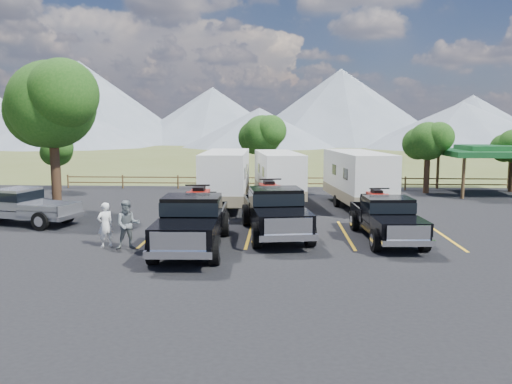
{
  "coord_description": "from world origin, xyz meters",
  "views": [
    {
      "loc": [
        -0.76,
        -16.47,
        4.58
      ],
      "look_at": [
        -1.81,
        5.49,
        1.6
      ],
      "focal_mm": 35.0,
      "sensor_mm": 36.0,
      "label": 1
    }
  ],
  "objects_px": {
    "trailer_center": "(278,176)",
    "pickup_silver": "(21,206)",
    "trailer_left": "(226,178)",
    "person_a": "(105,225)",
    "rig_left": "(193,219)",
    "tree_big_nw": "(51,105)",
    "pavilion": "(489,152)",
    "trailer_right": "(357,179)",
    "rig_center": "(275,209)",
    "person_b": "(128,225)",
    "rig_right": "(386,216)"
  },
  "relations": [
    {
      "from": "trailer_left",
      "to": "person_a",
      "type": "height_order",
      "value": "trailer_left"
    },
    {
      "from": "pavilion",
      "to": "trailer_center",
      "type": "height_order",
      "value": "pavilion"
    },
    {
      "from": "trailer_center",
      "to": "trailer_right",
      "type": "xyz_separation_m",
      "value": [
        4.34,
        -1.89,
        0.07
      ]
    },
    {
      "from": "rig_center",
      "to": "person_a",
      "type": "bearing_deg",
      "value": -167.89
    },
    {
      "from": "tree_big_nw",
      "to": "person_a",
      "type": "xyz_separation_m",
      "value": [
        5.3,
        -7.55,
        -4.72
      ]
    },
    {
      "from": "pavilion",
      "to": "trailer_right",
      "type": "xyz_separation_m",
      "value": [
        -9.5,
        -6.08,
        -1.14
      ]
    },
    {
      "from": "trailer_left",
      "to": "person_b",
      "type": "relative_size",
      "value": 4.9
    },
    {
      "from": "tree_big_nw",
      "to": "trailer_right",
      "type": "xyz_separation_m",
      "value": [
        16.05,
        1.89,
        -3.95
      ]
    },
    {
      "from": "rig_center",
      "to": "trailer_center",
      "type": "height_order",
      "value": "trailer_center"
    },
    {
      "from": "rig_center",
      "to": "trailer_center",
      "type": "xyz_separation_m",
      "value": [
        0.12,
        8.9,
        0.47
      ]
    },
    {
      "from": "trailer_center",
      "to": "pickup_silver",
      "type": "bearing_deg",
      "value": -156.06
    },
    {
      "from": "pavilion",
      "to": "rig_right",
      "type": "height_order",
      "value": "pavilion"
    },
    {
      "from": "pavilion",
      "to": "trailer_right",
      "type": "relative_size",
      "value": 0.7
    },
    {
      "from": "rig_left",
      "to": "pickup_silver",
      "type": "xyz_separation_m",
      "value": [
        -8.62,
        3.95,
        -0.2
      ]
    },
    {
      "from": "trailer_center",
      "to": "trailer_right",
      "type": "relative_size",
      "value": 0.95
    },
    {
      "from": "rig_center",
      "to": "trailer_left",
      "type": "bearing_deg",
      "value": 102.79
    },
    {
      "from": "trailer_center",
      "to": "pickup_silver",
      "type": "xyz_separation_m",
      "value": [
        -11.72,
        -7.37,
        -0.67
      ]
    },
    {
      "from": "pickup_silver",
      "to": "trailer_left",
      "type": "bearing_deg",
      "value": 135.32
    },
    {
      "from": "pavilion",
      "to": "trailer_left",
      "type": "bearing_deg",
      "value": -159.74
    },
    {
      "from": "trailer_right",
      "to": "trailer_center",
      "type": "bearing_deg",
      "value": 149.24
    },
    {
      "from": "person_b",
      "to": "rig_center",
      "type": "bearing_deg",
      "value": 10.17
    },
    {
      "from": "rig_left",
      "to": "tree_big_nw",
      "type": "bearing_deg",
      "value": 137.0
    },
    {
      "from": "tree_big_nw",
      "to": "rig_left",
      "type": "xyz_separation_m",
      "value": [
        8.61,
        -7.53,
        -4.49
      ]
    },
    {
      "from": "rig_right",
      "to": "trailer_left",
      "type": "xyz_separation_m",
      "value": [
        -7.2,
        7.59,
        0.68
      ]
    },
    {
      "from": "rig_left",
      "to": "rig_center",
      "type": "xyz_separation_m",
      "value": [
        2.98,
        2.42,
        -0.01
      ]
    },
    {
      "from": "rig_right",
      "to": "tree_big_nw",
      "type": "bearing_deg",
      "value": 156.77
    },
    {
      "from": "trailer_left",
      "to": "pavilion",
      "type": "bearing_deg",
      "value": 18.95
    },
    {
      "from": "trailer_center",
      "to": "pickup_silver",
      "type": "distance_m",
      "value": 13.86
    },
    {
      "from": "trailer_left",
      "to": "person_a",
      "type": "xyz_separation_m",
      "value": [
        -3.52,
        -9.35,
        -0.77
      ]
    },
    {
      "from": "tree_big_nw",
      "to": "trailer_center",
      "type": "xyz_separation_m",
      "value": [
        11.71,
        3.78,
        -4.03
      ]
    },
    {
      "from": "rig_center",
      "to": "tree_big_nw",
      "type": "bearing_deg",
      "value": 147.13
    },
    {
      "from": "pavilion",
      "to": "person_b",
      "type": "height_order",
      "value": "pavilion"
    },
    {
      "from": "rig_left",
      "to": "trailer_right",
      "type": "xyz_separation_m",
      "value": [
        7.44,
        9.43,
        0.54
      ]
    },
    {
      "from": "rig_center",
      "to": "rig_right",
      "type": "relative_size",
      "value": 1.17
    },
    {
      "from": "pickup_silver",
      "to": "trailer_center",
      "type": "bearing_deg",
      "value": 136.1
    },
    {
      "from": "rig_right",
      "to": "person_b",
      "type": "bearing_deg",
      "value": -171.71
    },
    {
      "from": "tree_big_nw",
      "to": "pavilion",
      "type": "distance_m",
      "value": 26.91
    },
    {
      "from": "person_b",
      "to": "trailer_left",
      "type": "bearing_deg",
      "value": 58.43
    },
    {
      "from": "person_b",
      "to": "trailer_right",
      "type": "bearing_deg",
      "value": 28.15
    },
    {
      "from": "tree_big_nw",
      "to": "rig_left",
      "type": "bearing_deg",
      "value": -41.2
    },
    {
      "from": "tree_big_nw",
      "to": "rig_center",
      "type": "height_order",
      "value": "tree_big_nw"
    },
    {
      "from": "tree_big_nw",
      "to": "rig_center",
      "type": "distance_m",
      "value": 13.44
    },
    {
      "from": "rig_left",
      "to": "pickup_silver",
      "type": "distance_m",
      "value": 9.48
    },
    {
      "from": "trailer_left",
      "to": "trailer_center",
      "type": "xyz_separation_m",
      "value": [
        2.89,
        1.98,
        -0.08
      ]
    },
    {
      "from": "rig_center",
      "to": "rig_right",
      "type": "distance_m",
      "value": 4.48
    },
    {
      "from": "trailer_center",
      "to": "tree_big_nw",
      "type": "bearing_deg",
      "value": -170.31
    },
    {
      "from": "rig_right",
      "to": "trailer_right",
      "type": "distance_m",
      "value": 7.71
    },
    {
      "from": "rig_left",
      "to": "trailer_center",
      "type": "distance_m",
      "value": 11.74
    },
    {
      "from": "person_b",
      "to": "pickup_silver",
      "type": "bearing_deg",
      "value": 129.41
    },
    {
      "from": "tree_big_nw",
      "to": "rig_right",
      "type": "bearing_deg",
      "value": -19.88
    }
  ]
}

